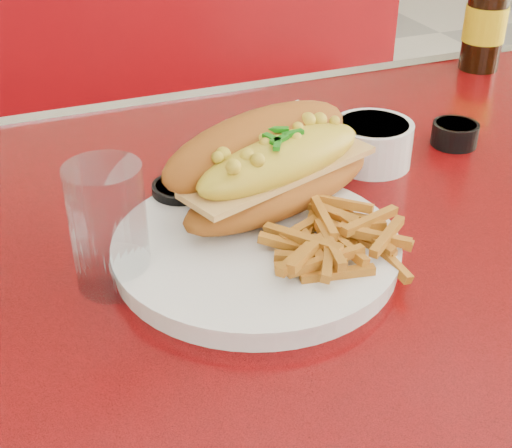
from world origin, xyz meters
name	(u,v)px	position (x,y,z in m)	size (l,w,h in m)	color
diner_table	(385,311)	(0.00, 0.00, 0.61)	(1.23, 0.83, 0.77)	red
booth_bench_far	(198,219)	(0.00, 0.81, 0.29)	(1.20, 0.51, 0.90)	maroon
dinner_plate	(256,248)	(-0.20, -0.05, 0.78)	(0.29, 0.29, 0.02)	white
mac_hoagie	(273,164)	(-0.15, 0.02, 0.84)	(0.27, 0.19, 0.11)	#A5591A
fries_pile	(328,235)	(-0.14, -0.09, 0.81)	(0.12, 0.11, 0.04)	orange
fork	(319,224)	(-0.12, -0.04, 0.79)	(0.03, 0.14, 0.00)	silver
gravy_ramekin	(372,142)	(0.02, 0.09, 0.80)	(0.10, 0.10, 0.05)	white
sauce_cup_left	(182,196)	(-0.24, 0.07, 0.79)	(0.08, 0.08, 0.03)	black
sauce_cup_right	(455,133)	(0.15, 0.10, 0.79)	(0.07, 0.07, 0.03)	black
beer_bottle	(488,8)	(0.36, 0.34, 0.87)	(0.07, 0.07, 0.27)	black
water_tumbler	(109,227)	(-0.34, -0.03, 0.83)	(0.07, 0.07, 0.12)	silver
paper_napkin	(290,126)	(-0.03, 0.23, 0.77)	(0.13, 0.13, 0.00)	silver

